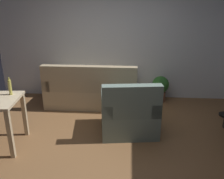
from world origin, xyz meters
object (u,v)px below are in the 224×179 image
bottle_squat (10,87)px  potted_plant (160,87)px  armchair (129,114)px  couch (92,91)px

bottle_squat → potted_plant: bearing=36.0°
potted_plant → armchair: armchair is taller
potted_plant → bottle_squat: bottle_squat is taller
armchair → bottle_squat: bottle_squat is taller
couch → bottle_squat: bottle_squat is taller
armchair → bottle_squat: size_ratio=3.74×
couch → potted_plant: (1.46, 0.31, 0.02)m
couch → armchair: bearing=126.5°
bottle_squat → armchair: bearing=12.1°
potted_plant → armchair: (-0.66, -1.39, -0.01)m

